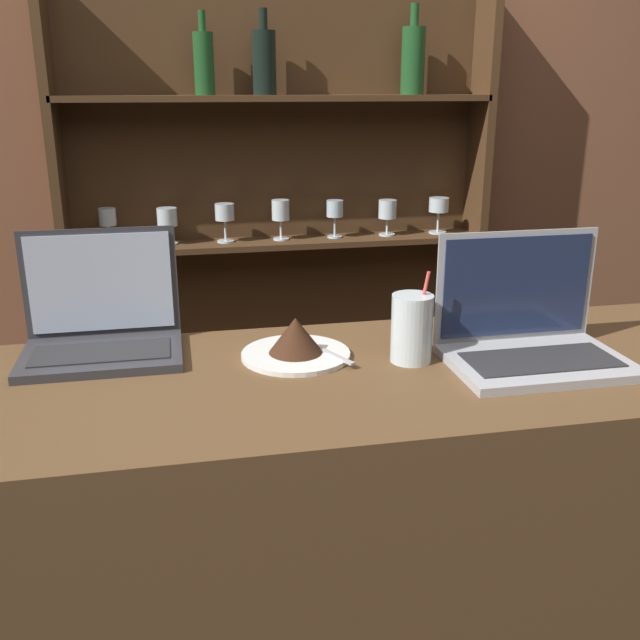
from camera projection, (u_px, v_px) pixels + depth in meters
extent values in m
cube|color=brown|center=(357.00, 596.00, 1.56)|extent=(1.64, 0.59, 1.06)
cube|color=brown|center=(268.00, 158.00, 2.52)|extent=(7.00, 0.06, 2.70)
cube|color=#472D19|center=(70.00, 280.00, 2.40)|extent=(0.03, 0.18, 1.94)
cube|color=#472D19|center=(472.00, 260.00, 2.67)|extent=(0.03, 0.18, 1.94)
cube|color=#472D19|center=(278.00, 264.00, 2.61)|extent=(1.47, 0.02, 1.94)
cube|color=#472D19|center=(283.00, 370.00, 2.66)|extent=(1.43, 0.18, 0.02)
cube|color=#472D19|center=(281.00, 242.00, 2.51)|extent=(1.43, 0.18, 0.02)
cube|color=#472D19|center=(279.00, 98.00, 2.35)|extent=(1.43, 0.18, 0.02)
cylinder|color=silver|center=(110.00, 246.00, 2.39)|extent=(0.05, 0.05, 0.01)
cylinder|color=silver|center=(109.00, 235.00, 2.38)|extent=(0.01, 0.01, 0.07)
cylinder|color=silver|center=(107.00, 217.00, 2.36)|extent=(0.06, 0.06, 0.06)
cylinder|color=silver|center=(169.00, 244.00, 2.43)|extent=(0.06, 0.06, 0.01)
cylinder|color=silver|center=(168.00, 234.00, 2.42)|extent=(0.01, 0.01, 0.06)
cylinder|color=silver|center=(167.00, 217.00, 2.40)|extent=(0.07, 0.07, 0.06)
cylinder|color=silver|center=(226.00, 241.00, 2.46)|extent=(0.06, 0.06, 0.01)
cylinder|color=silver|center=(225.00, 230.00, 2.45)|extent=(0.01, 0.01, 0.07)
cylinder|color=silver|center=(225.00, 212.00, 2.43)|extent=(0.07, 0.07, 0.06)
cylinder|color=silver|center=(281.00, 239.00, 2.50)|extent=(0.06, 0.06, 0.01)
cylinder|color=silver|center=(281.00, 229.00, 2.49)|extent=(0.01, 0.01, 0.06)
cylinder|color=silver|center=(281.00, 210.00, 2.47)|extent=(0.06, 0.06, 0.07)
cylinder|color=silver|center=(335.00, 237.00, 2.54)|extent=(0.05, 0.05, 0.01)
cylinder|color=silver|center=(335.00, 226.00, 2.53)|extent=(0.01, 0.01, 0.07)
cylinder|color=silver|center=(335.00, 208.00, 2.51)|extent=(0.06, 0.06, 0.06)
cylinder|color=silver|center=(387.00, 234.00, 2.58)|extent=(0.06, 0.06, 0.01)
cylinder|color=silver|center=(387.00, 226.00, 2.57)|extent=(0.01, 0.01, 0.06)
cylinder|color=silver|center=(388.00, 209.00, 2.55)|extent=(0.06, 0.06, 0.07)
cylinder|color=silver|center=(437.00, 232.00, 2.61)|extent=(0.06, 0.06, 0.01)
cylinder|color=silver|center=(438.00, 222.00, 2.60)|extent=(0.01, 0.01, 0.07)
cylinder|color=silver|center=(439.00, 205.00, 2.58)|extent=(0.07, 0.07, 0.05)
cylinder|color=#1E4C23|center=(204.00, 64.00, 2.27)|extent=(0.07, 0.07, 0.19)
cylinder|color=#1E4C23|center=(202.00, 21.00, 2.23)|extent=(0.02, 0.02, 0.06)
cylinder|color=#1E4C23|center=(413.00, 61.00, 2.41)|extent=(0.08, 0.08, 0.22)
cylinder|color=#1E4C23|center=(415.00, 15.00, 2.36)|extent=(0.03, 0.03, 0.07)
cylinder|color=black|center=(264.00, 63.00, 2.31)|extent=(0.08, 0.08, 0.20)
cylinder|color=black|center=(263.00, 19.00, 2.27)|extent=(0.03, 0.03, 0.07)
cube|color=#333338|center=(102.00, 355.00, 1.45)|extent=(0.32, 0.22, 0.02)
cube|color=#28282B|center=(101.00, 352.00, 1.43)|extent=(0.27, 0.12, 0.00)
cube|color=#333338|center=(101.00, 282.00, 1.51)|extent=(0.32, 0.00, 0.23)
cube|color=silver|center=(101.00, 283.00, 1.50)|extent=(0.29, 0.01, 0.21)
cube|color=#ADADB2|center=(537.00, 362.00, 1.41)|extent=(0.35, 0.24, 0.02)
cube|color=#28282B|center=(541.00, 360.00, 1.39)|extent=(0.30, 0.13, 0.00)
cube|color=#ADADB2|center=(516.00, 286.00, 1.48)|extent=(0.35, 0.00, 0.23)
cube|color=#1E2847|center=(516.00, 286.00, 1.48)|extent=(0.32, 0.01, 0.21)
cylinder|color=white|center=(296.00, 355.00, 1.46)|extent=(0.22, 0.22, 0.01)
cone|color=#381E11|center=(296.00, 335.00, 1.45)|extent=(0.11, 0.11, 0.07)
cube|color=#B7B7BC|center=(327.00, 352.00, 1.45)|extent=(0.08, 0.16, 0.00)
cylinder|color=silver|center=(412.00, 328.00, 1.42)|extent=(0.08, 0.08, 0.14)
cylinder|color=#E04C47|center=(419.00, 317.00, 1.42)|extent=(0.04, 0.01, 0.18)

